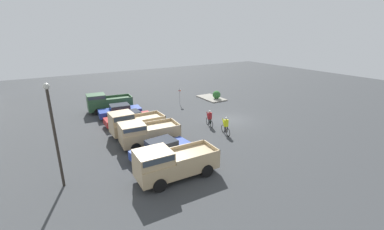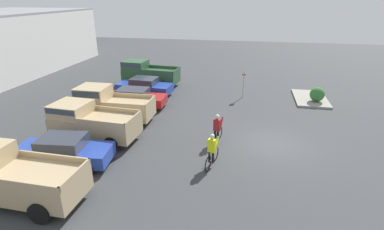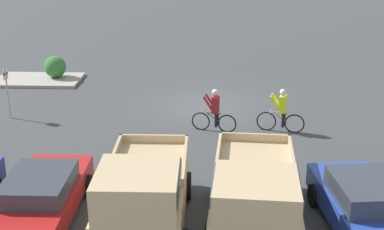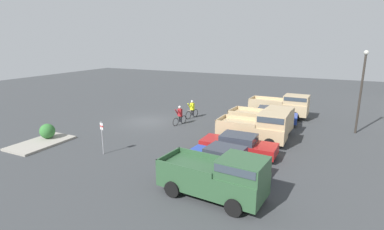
{
  "view_description": "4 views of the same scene",
  "coord_description": "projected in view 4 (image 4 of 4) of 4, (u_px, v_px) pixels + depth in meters",
  "views": [
    {
      "loc": [
        -20.08,
        17.02,
        9.15
      ],
      "look_at": [
        0.44,
        4.6,
        1.2
      ],
      "focal_mm": 24.0,
      "sensor_mm": 36.0,
      "label": 1
    },
    {
      "loc": [
        -15.43,
        1.52,
        7.71
      ],
      "look_at": [
        0.44,
        4.6,
        1.2
      ],
      "focal_mm": 28.0,
      "sensor_mm": 36.0,
      "label": 2
    },
    {
      "loc": [
        -0.15,
        22.07,
        7.53
      ],
      "look_at": [
        0.44,
        4.6,
        1.2
      ],
      "focal_mm": 50.0,
      "sensor_mm": 36.0,
      "label": 3
    },
    {
      "loc": [
        21.76,
        14.98,
        7.17
      ],
      "look_at": [
        0.44,
        4.6,
        1.2
      ],
      "focal_mm": 28.0,
      "sensor_mm": 36.0,
      "label": 4
    }
  ],
  "objects": [
    {
      "name": "ground_plane",
      "position": [
        149.0,
        121.0,
        27.08
      ],
      "size": [
        80.0,
        80.0,
        0.0
      ],
      "primitive_type": "plane",
      "color": "#383A3D"
    },
    {
      "name": "pickup_truck_2",
      "position": [
        258.0,
        127.0,
        21.17
      ],
      "size": [
        2.28,
        4.84,
        2.26
      ],
      "color": "tan",
      "rests_on": "ground_plane"
    },
    {
      "name": "lamppost",
      "position": [
        362.0,
        85.0,
        22.78
      ],
      "size": [
        0.36,
        0.36,
        6.43
      ],
      "color": "#2D2823",
      "rests_on": "ground_plane"
    },
    {
      "name": "sedan_1",
      "position": [
        238.0,
        145.0,
        19.06
      ],
      "size": [
        1.98,
        4.79,
        1.35
      ],
      "color": "maroon",
      "rests_on": "ground_plane"
    },
    {
      "name": "pickup_truck_1",
      "position": [
        264.0,
        119.0,
        23.67
      ],
      "size": [
        2.57,
        4.95,
        2.08
      ],
      "color": "tan",
      "rests_on": "ground_plane"
    },
    {
      "name": "shrub",
      "position": [
        47.0,
        131.0,
        21.86
      ],
      "size": [
        1.08,
        1.08,
        1.08
      ],
      "color": "#337033",
      "rests_on": "curb_island"
    },
    {
      "name": "sedan_2",
      "position": [
        225.0,
        160.0,
        16.57
      ],
      "size": [
        2.3,
        4.64,
        1.43
      ],
      "color": "#233D9E",
      "rests_on": "ground_plane"
    },
    {
      "name": "pickup_truck_0",
      "position": [
        283.0,
        105.0,
        28.35
      ],
      "size": [
        2.35,
        5.42,
        2.2
      ],
      "color": "tan",
      "rests_on": "ground_plane"
    },
    {
      "name": "fire_lane_sign",
      "position": [
        102.0,
        134.0,
        19.04
      ],
      "size": [
        0.1,
        0.3,
        2.18
      ],
      "color": "#9E9EA3",
      "rests_on": "ground_plane"
    },
    {
      "name": "cyclist_1",
      "position": [
        192.0,
        109.0,
        28.14
      ],
      "size": [
        1.79,
        0.55,
        1.7
      ],
      "color": "black",
      "rests_on": "ground_plane"
    },
    {
      "name": "curb_island",
      "position": [
        41.0,
        143.0,
        21.16
      ],
      "size": [
        4.22,
        2.45,
        0.15
      ],
      "primitive_type": "cube",
      "color": "gray",
      "rests_on": "ground_plane"
    },
    {
      "name": "sedan_0",
      "position": [
        270.0,
        115.0,
        26.27
      ],
      "size": [
        2.31,
        4.7,
        1.46
      ],
      "color": "#233D9E",
      "rests_on": "ground_plane"
    },
    {
      "name": "cyclist_0",
      "position": [
        180.0,
        115.0,
        25.91
      ],
      "size": [
        1.72,
        0.55,
        1.69
      ],
      "color": "black",
      "rests_on": "ground_plane"
    },
    {
      "name": "pickup_truck_3",
      "position": [
        219.0,
        176.0,
        13.69
      ],
      "size": [
        2.57,
        5.13,
        2.18
      ],
      "color": "#2D5133",
      "rests_on": "ground_plane"
    }
  ]
}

